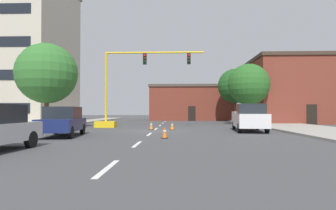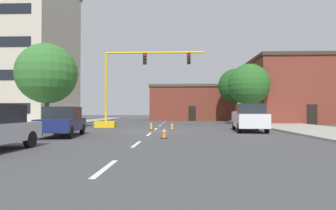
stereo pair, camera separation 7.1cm
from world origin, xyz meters
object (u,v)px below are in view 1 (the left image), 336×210
tree_right_mid (249,84)px  sedan_navy_near_left (63,121)px  traffic_cone_roadside_a (165,133)px  traffic_cone_roadside_c (172,126)px  pickup_truck_white (249,118)px  tree_right_far (235,86)px  traffic_signal_gantry (120,102)px  traffic_cone_roadside_b (151,126)px  tree_left_near (47,73)px

tree_right_mid → sedan_navy_near_left: tree_right_mid is taller
traffic_cone_roadside_a → traffic_cone_roadside_c: traffic_cone_roadside_a is taller
pickup_truck_white → traffic_cone_roadside_a: pickup_truck_white is taller
tree_right_mid → traffic_cone_roadside_c: size_ratio=10.61×
tree_right_mid → sedan_navy_near_left: (-14.38, -14.66, -3.45)m
pickup_truck_white → tree_right_far: bearing=82.0°
tree_right_far → traffic_cone_roadside_a: (-8.53, -24.25, -4.58)m
traffic_signal_gantry → traffic_cone_roadside_b: 4.74m
traffic_cone_roadside_c → traffic_signal_gantry: bearing=145.7°
pickup_truck_white → traffic_cone_roadside_a: size_ratio=8.95×
tree_right_far → sedan_navy_near_left: 27.66m
tree_right_mid → tree_right_far: bearing=88.6°
sedan_navy_near_left → traffic_cone_roadside_a: bearing=-10.2°
tree_right_mid → pickup_truck_white: (-2.40, -10.05, -3.36)m
tree_left_near → traffic_cone_roadside_b: (9.04, -1.25, -4.36)m
traffic_signal_gantry → traffic_cone_roadside_b: bearing=-43.8°
tree_left_near → traffic_cone_roadside_c: (10.72, -1.54, -4.37)m
pickup_truck_white → tree_right_mid: bearing=76.6°
sedan_navy_near_left → tree_left_near: bearing=120.7°
tree_right_far → sedan_navy_near_left: bearing=-122.2°
traffic_cone_roadside_b → traffic_cone_roadside_c: bearing=-9.8°
tree_right_mid → traffic_cone_roadside_a: tree_right_mid is taller
tree_left_near → sedan_navy_near_left: (4.40, -7.42, -3.79)m
tree_left_near → pickup_truck_white: 17.02m
tree_right_far → traffic_cone_roadside_a: bearing=-109.4°
traffic_cone_roadside_b → traffic_cone_roadside_a: bearing=-78.9°
traffic_signal_gantry → traffic_cone_roadside_c: 6.13m
tree_right_mid → traffic_cone_roadside_a: 18.26m
traffic_signal_gantry → traffic_cone_roadside_c: size_ratio=15.70×
pickup_truck_white → traffic_cone_roadside_c: size_ratio=8.98×
tree_right_far → traffic_cone_roadside_a: tree_right_far is taller
sedan_navy_near_left → traffic_signal_gantry: bearing=80.5°
tree_left_near → traffic_cone_roadside_c: tree_left_near is taller
sedan_navy_near_left → traffic_cone_roadside_b: 7.73m
traffic_cone_roadside_b → traffic_cone_roadside_c: (1.68, -0.29, -0.01)m
traffic_signal_gantry → sedan_navy_near_left: bearing=-99.5°
traffic_signal_gantry → pickup_truck_white: traffic_signal_gantry is taller
tree_right_far → traffic_cone_roadside_b: bearing=-120.3°
traffic_cone_roadside_a → traffic_cone_roadside_b: 7.39m
tree_right_far → traffic_signal_gantry: bearing=-133.0°
traffic_cone_roadside_b → tree_right_far: bearing=59.7°
tree_right_mid → pickup_truck_white: bearing=-103.4°
tree_right_mid → traffic_cone_roadside_b: size_ratio=10.22×
traffic_signal_gantry → traffic_cone_roadside_a: traffic_signal_gantry is taller
tree_right_mid → traffic_cone_roadside_c: bearing=-132.5°
pickup_truck_white → sedan_navy_near_left: (-11.98, -4.61, -0.09)m
tree_right_mid → traffic_cone_roadside_c: tree_right_mid is taller
tree_left_near → sedan_navy_near_left: bearing=-59.3°
tree_left_near → tree_right_far: bearing=39.7°
traffic_cone_roadside_b → tree_left_near: bearing=172.1°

